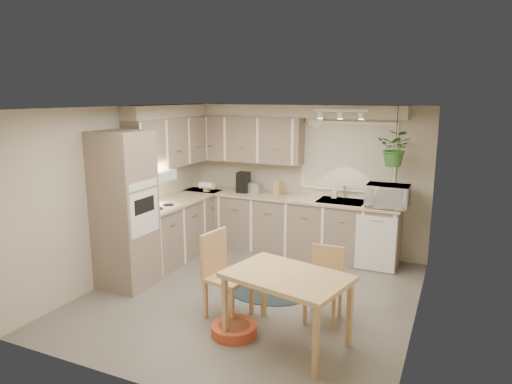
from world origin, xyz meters
TOP-DOWN VIEW (x-y plane):
  - floor at (0.00, 0.00)m, footprint 4.20×4.20m
  - ceiling at (0.00, 0.00)m, footprint 4.20×4.20m
  - wall_back at (0.00, 2.10)m, footprint 4.00×0.04m
  - wall_front at (0.00, -2.10)m, footprint 4.00×0.04m
  - wall_left at (-2.00, 0.00)m, footprint 0.04×4.20m
  - wall_right at (2.00, 0.00)m, footprint 0.04×4.20m
  - base_cab_left at (-1.70, 0.88)m, footprint 0.60×1.85m
  - base_cab_back at (-0.20, 1.80)m, footprint 3.60×0.60m
  - counter_left at (-1.69, 0.88)m, footprint 0.64×1.89m
  - counter_back at (-0.20, 1.79)m, footprint 3.64×0.64m
  - oven_stack at (-1.68, -0.38)m, footprint 0.65×0.65m
  - wall_oven_face at (-1.35, -0.38)m, footprint 0.02×0.56m
  - upper_cab_left at (-1.82, 1.00)m, footprint 0.35×2.00m
  - upper_cab_back at (-1.00, 1.93)m, footprint 2.00×0.35m
  - soffit_left at (-1.85, 1.00)m, footprint 0.30×2.00m
  - soffit_back at (-0.20, 1.95)m, footprint 3.60×0.30m
  - cooktop at (-1.68, 0.30)m, footprint 0.52×0.58m
  - range_hood at (-1.70, 0.30)m, footprint 0.40×0.60m
  - window_blinds at (0.70, 2.07)m, footprint 1.40×0.02m
  - window_frame at (0.70, 2.08)m, footprint 1.50×0.02m
  - sink at (0.70, 1.80)m, footprint 0.70×0.48m
  - dishwasher_front at (1.30, 1.49)m, footprint 0.58×0.02m
  - track_light_bar at (0.70, 1.55)m, footprint 0.80×0.04m
  - wall_clock at (0.15, 2.07)m, footprint 0.30×0.03m
  - dining_table at (0.82, -0.90)m, footprint 1.36×1.05m
  - chair_left at (-0.00, -0.62)m, footprint 0.54×0.54m
  - chair_back at (1.03, -0.26)m, footprint 0.41×0.41m
  - braided_rug at (0.07, 0.26)m, footprint 1.44×1.20m
  - pet_bed at (0.25, -0.97)m, footprint 0.60×0.60m
  - microwave at (1.40, 1.70)m, footprint 0.60×0.34m
  - soap_bottle at (0.55, 1.95)m, footprint 0.09×0.18m
  - hanging_plant at (1.48, 1.70)m, footprint 0.57×0.61m
  - coffee_maker at (-0.98, 1.80)m, footprint 0.22×0.26m
  - toaster at (-0.79, 1.82)m, footprint 0.29×0.20m
  - knife_block at (-0.38, 1.85)m, footprint 0.13×0.13m

SIDE VIEW (x-z plane):
  - floor at x=0.00m, z-range 0.00..0.00m
  - braided_rug at x=0.07m, z-range 0.00..0.01m
  - pet_bed at x=0.25m, z-range 0.00..0.11m
  - dining_table at x=0.82m, z-range 0.00..0.76m
  - chair_back at x=1.03m, z-range 0.00..0.85m
  - dishwasher_front at x=1.30m, z-range 0.01..0.84m
  - base_cab_left at x=-1.70m, z-range 0.00..0.90m
  - base_cab_back at x=-0.20m, z-range 0.00..0.90m
  - chair_left at x=0.00m, z-range 0.00..1.00m
  - sink at x=0.70m, z-range 0.85..0.95m
  - counter_left at x=-1.69m, z-range 0.90..0.94m
  - counter_back at x=-0.20m, z-range 0.90..0.94m
  - cooktop at x=-1.68m, z-range 0.93..0.95m
  - soap_bottle at x=0.55m, z-range 0.94..1.02m
  - toaster at x=-0.79m, z-range 0.94..1.10m
  - oven_stack at x=-1.68m, z-range 0.00..2.10m
  - wall_oven_face at x=-1.35m, z-range 0.76..1.34m
  - knife_block at x=-0.38m, z-range 0.94..1.18m
  - coffee_maker at x=-0.98m, z-range 0.94..1.28m
  - microwave at x=1.40m, z-range 0.94..1.35m
  - wall_back at x=0.00m, z-range 0.00..2.40m
  - wall_front at x=0.00m, z-range 0.00..2.40m
  - wall_left at x=-2.00m, z-range 0.00..2.40m
  - wall_right at x=2.00m, z-range 0.00..2.40m
  - range_hood at x=-1.70m, z-range 1.33..1.47m
  - window_blinds at x=0.70m, z-range 1.10..2.10m
  - window_frame at x=0.70m, z-range 1.05..2.15m
  - hanging_plant at x=1.48m, z-range 1.55..1.96m
  - upper_cab_left at x=-1.82m, z-range 1.45..2.20m
  - upper_cab_back at x=-1.00m, z-range 1.45..2.20m
  - wall_clock at x=0.15m, z-range 2.03..2.33m
  - soffit_left at x=-1.85m, z-range 2.20..2.40m
  - soffit_back at x=-0.20m, z-range 2.20..2.40m
  - track_light_bar at x=0.70m, z-range 2.31..2.35m
  - ceiling at x=0.00m, z-range 2.40..2.40m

